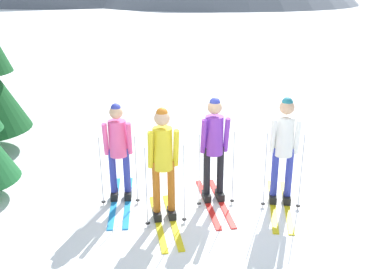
{
  "coord_description": "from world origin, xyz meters",
  "views": [
    {
      "loc": [
        -0.71,
        -5.91,
        3.39
      ],
      "look_at": [
        0.03,
        0.45,
        1.05
      ],
      "focal_mm": 39.84,
      "sensor_mm": 36.0,
      "label": 1
    }
  ],
  "objects_px": {
    "skier_in_pink": "(118,150)",
    "skier_in_purple": "(214,146)",
    "skier_in_yellow": "(163,160)",
    "skier_in_white": "(284,145)"
  },
  "relations": [
    {
      "from": "skier_in_purple",
      "to": "skier_in_white",
      "type": "relative_size",
      "value": 0.98
    },
    {
      "from": "skier_in_yellow",
      "to": "skier_in_purple",
      "type": "distance_m",
      "value": 0.95
    },
    {
      "from": "skier_in_yellow",
      "to": "skier_in_pink",
      "type": "bearing_deg",
      "value": 134.15
    },
    {
      "from": "skier_in_pink",
      "to": "skier_in_yellow",
      "type": "distance_m",
      "value": 0.96
    },
    {
      "from": "skier_in_pink",
      "to": "skier_in_yellow",
      "type": "height_order",
      "value": "skier_in_yellow"
    },
    {
      "from": "skier_in_yellow",
      "to": "skier_in_white",
      "type": "relative_size",
      "value": 0.99
    },
    {
      "from": "skier_in_yellow",
      "to": "skier_in_white",
      "type": "height_order",
      "value": "skier_in_white"
    },
    {
      "from": "skier_in_pink",
      "to": "skier_in_purple",
      "type": "bearing_deg",
      "value": -8.07
    },
    {
      "from": "skier_in_pink",
      "to": "skier_in_yellow",
      "type": "xyz_separation_m",
      "value": [
        0.67,
        -0.69,
        0.08
      ]
    },
    {
      "from": "skier_in_purple",
      "to": "skier_in_white",
      "type": "distance_m",
      "value": 1.07
    }
  ]
}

